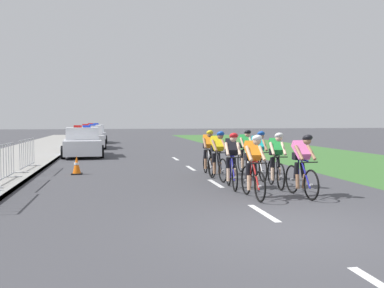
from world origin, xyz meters
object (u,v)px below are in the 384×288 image
(cyclist_fourth, at_px, (276,159))
(cyclist_fifth, at_px, (217,155))
(cyclist_third, at_px, (232,160))
(cyclist_seventh, at_px, (208,152))
(cyclist_sixth, at_px, (258,155))
(crowd_barrier_middle, at_px, (3,164))
(traffic_cone_near, at_px, (77,165))
(police_car_second, at_px, (89,138))
(cyclist_eighth, at_px, (245,151))
(police_car_nearest, at_px, (82,143))
(police_car_third, at_px, (93,134))
(cyclist_lead, at_px, (253,166))
(crowd_barrier_rear, at_px, (27,154))
(cyclist_second, at_px, (302,165))

(cyclist_fourth, relative_size, cyclist_fifth, 1.00)
(cyclist_third, distance_m, cyclist_seventh, 2.91)
(cyclist_sixth, bearing_deg, crowd_barrier_middle, 179.53)
(traffic_cone_near, bearing_deg, police_car_second, 91.21)
(cyclist_fourth, height_order, cyclist_fifth, same)
(cyclist_eighth, distance_m, police_car_nearest, 10.21)
(cyclist_seventh, bearing_deg, cyclist_fourth, -67.53)
(cyclist_fifth, height_order, cyclist_sixth, same)
(police_car_nearest, bearing_deg, cyclist_fourth, -62.25)
(cyclist_third, bearing_deg, cyclist_seventh, 89.72)
(police_car_second, height_order, traffic_cone_near, police_car_second)
(cyclist_sixth, distance_m, cyclist_eighth, 1.52)
(cyclist_fourth, distance_m, police_car_third, 24.77)
(cyclist_lead, bearing_deg, cyclist_eighth, 74.44)
(cyclist_sixth, distance_m, police_car_third, 23.31)
(cyclist_third, height_order, police_car_second, police_car_second)
(traffic_cone_near, bearing_deg, cyclist_fourth, -34.85)
(cyclist_eighth, distance_m, crowd_barrier_middle, 7.67)
(cyclist_sixth, distance_m, cyclist_seventh, 1.92)
(cyclist_fourth, bearing_deg, cyclist_third, 176.79)
(police_car_second, bearing_deg, traffic_cone_near, -88.79)
(cyclist_third, distance_m, cyclist_sixth, 1.92)
(police_car_third, bearing_deg, traffic_cone_near, -89.18)
(cyclist_eighth, relative_size, police_car_third, 0.38)
(cyclist_fourth, relative_size, crowd_barrier_rear, 0.74)
(police_car_second, distance_m, police_car_third, 6.44)
(crowd_barrier_middle, bearing_deg, police_car_third, 86.17)
(cyclist_seventh, bearing_deg, traffic_cone_near, 167.86)
(cyclist_lead, bearing_deg, police_car_nearest, 110.63)
(crowd_barrier_rear, bearing_deg, cyclist_sixth, -23.86)
(cyclist_fourth, bearing_deg, police_car_nearest, 117.75)
(cyclist_second, distance_m, cyclist_fourth, 1.45)
(cyclist_sixth, height_order, traffic_cone_near, cyclist_sixth)
(cyclist_lead, bearing_deg, crowd_barrier_middle, 154.47)
(cyclist_second, bearing_deg, police_car_third, 103.26)
(police_car_nearest, relative_size, traffic_cone_near, 7.04)
(cyclist_third, distance_m, cyclist_fourth, 1.25)
(police_car_nearest, xyz_separation_m, crowd_barrier_rear, (-1.47, -6.48, -0.03))
(cyclist_seventh, relative_size, police_car_nearest, 0.38)
(cyclist_lead, xyz_separation_m, cyclist_second, (1.23, -0.02, 0.00))
(cyclist_sixth, xyz_separation_m, traffic_cone_near, (-5.66, 2.41, -0.48))
(police_car_second, height_order, crowd_barrier_middle, police_car_second)
(police_car_second, height_order, police_car_third, same)
(cyclist_third, bearing_deg, crowd_barrier_rear, 142.46)
(cyclist_third, distance_m, cyclist_eighth, 3.25)
(cyclist_second, bearing_deg, cyclist_fourth, 93.11)
(traffic_cone_near, bearing_deg, cyclist_fifth, -27.21)
(police_car_third, bearing_deg, cyclist_fourth, -76.15)
(cyclist_fourth, distance_m, cyclist_eighth, 3.04)
(cyclist_eighth, bearing_deg, cyclist_fifth, -134.30)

